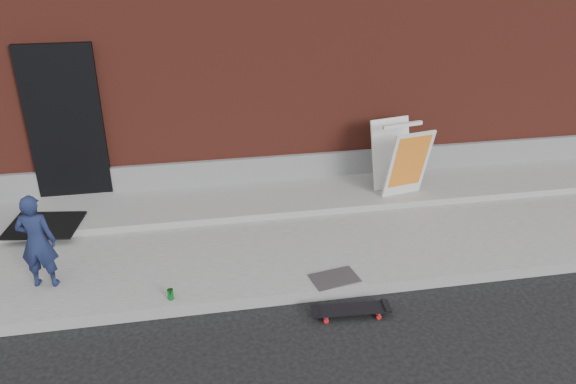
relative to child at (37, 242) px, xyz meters
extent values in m
plane|color=black|center=(2.64, -0.70, -0.73)|extent=(80.00, 80.00, 0.00)
cube|color=slate|center=(2.64, 0.80, -0.66)|extent=(20.00, 3.00, 0.15)
cube|color=gray|center=(2.64, 1.70, -0.53)|extent=(20.00, 1.20, 0.10)
cube|color=maroon|center=(2.64, 6.30, 1.77)|extent=(20.00, 8.00, 5.00)
cube|color=slate|center=(2.64, 2.27, -0.28)|extent=(20.00, 0.10, 0.40)
cube|color=black|center=(0.04, 2.26, 0.67)|extent=(1.05, 0.12, 2.25)
imported|color=#171F41|center=(0.00, 0.00, 0.00)|extent=(0.46, 0.33, 1.16)
cylinder|color=red|center=(3.73, -0.95, -0.70)|extent=(0.06, 0.04, 0.06)
cylinder|color=red|center=(3.71, -1.14, -0.70)|extent=(0.06, 0.04, 0.06)
cylinder|color=red|center=(3.13, -0.91, -0.70)|extent=(0.06, 0.04, 0.06)
cylinder|color=red|center=(3.12, -1.10, -0.70)|extent=(0.06, 0.04, 0.06)
cube|color=#A0A1A5|center=(3.72, -1.04, -0.66)|extent=(0.07, 0.19, 0.02)
cube|color=#A0A1A5|center=(3.13, -1.01, -0.66)|extent=(0.07, 0.19, 0.02)
cube|color=black|center=(3.42, -1.02, -0.64)|extent=(0.87, 0.28, 0.02)
cube|color=silver|center=(4.93, 1.27, 0.05)|extent=(0.70, 0.42, 1.06)
cube|color=silver|center=(4.83, 1.74, 0.05)|extent=(0.70, 0.42, 1.06)
cube|color=yellow|center=(4.94, 1.25, 0.00)|extent=(0.58, 0.33, 0.85)
cube|color=silver|center=(4.88, 1.51, 0.58)|extent=(0.65, 0.18, 0.05)
cylinder|color=#1B882D|center=(1.45, -0.56, -0.52)|extent=(0.09, 0.09, 0.13)
cube|color=black|center=(-0.26, 1.30, -0.47)|extent=(1.04, 0.89, 0.03)
cube|color=#55565A|center=(3.37, -0.50, -0.57)|extent=(0.61, 0.45, 0.02)
camera|label=1|loc=(1.81, -5.91, 3.25)|focal=35.00mm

